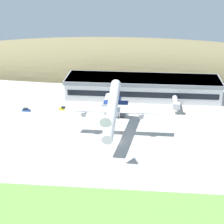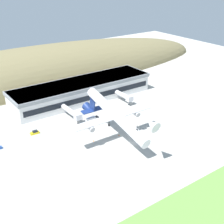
% 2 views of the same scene
% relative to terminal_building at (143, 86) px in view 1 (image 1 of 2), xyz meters
% --- Properties ---
extents(ground_plane, '(369.28, 369.28, 0.00)m').
position_rel_terminal_building_xyz_m(ground_plane, '(-8.27, -54.67, -6.10)').
color(ground_plane, '#ADAAA3').
extents(grass_strip_foreground, '(332.35, 21.20, 0.08)m').
position_rel_terminal_building_xyz_m(grass_strip_foreground, '(-8.27, -99.29, -6.06)').
color(grass_strip_foreground, '#669342').
rests_on(grass_strip_foreground, ground_plane).
extents(hill_backdrop, '(299.40, 60.04, 43.83)m').
position_rel_terminal_building_xyz_m(hill_backdrop, '(-13.21, 47.94, -6.10)').
color(hill_backdrop, olive).
rests_on(hill_backdrop, ground_plane).
extents(terminal_building, '(82.37, 21.86, 10.78)m').
position_rel_terminal_building_xyz_m(terminal_building, '(0.00, 0.00, 0.00)').
color(terminal_building, silver).
rests_on(terminal_building, ground_plane).
extents(jetway_0, '(3.38, 16.69, 5.43)m').
position_rel_terminal_building_xyz_m(jetway_0, '(-17.54, -19.58, -2.11)').
color(jetway_0, silver).
rests_on(jetway_0, ground_plane).
extents(jetway_1, '(3.38, 13.42, 5.43)m').
position_rel_terminal_building_xyz_m(jetway_1, '(16.75, -17.85, -2.11)').
color(jetway_1, silver).
rests_on(jetway_1, ground_plane).
extents(cargo_airplane, '(40.22, 50.39, 15.79)m').
position_rel_terminal_building_xyz_m(cargo_airplane, '(-11.92, -48.03, 5.81)').
color(cargo_airplane, silver).
extents(service_car_0, '(4.28, 2.17, 1.58)m').
position_rel_terminal_building_xyz_m(service_car_0, '(-38.63, -22.40, -5.45)').
color(service_car_0, gold).
rests_on(service_car_0, ground_plane).
extents(service_car_1, '(3.92, 1.79, 1.51)m').
position_rel_terminal_building_xyz_m(service_car_1, '(-56.77, -25.80, -5.48)').
color(service_car_1, '#264C99').
rests_on(service_car_1, ground_plane).
extents(fuel_truck, '(6.76, 2.59, 3.37)m').
position_rel_terminal_building_xyz_m(fuel_truck, '(-11.35, -28.59, -4.50)').
color(fuel_truck, '#333338').
rests_on(fuel_truck, ground_plane).
extents(traffic_cone_0, '(0.52, 0.52, 0.58)m').
position_rel_terminal_building_xyz_m(traffic_cone_0, '(-8.15, -46.21, -5.82)').
color(traffic_cone_0, orange).
rests_on(traffic_cone_0, ground_plane).
extents(traffic_cone_1, '(0.52, 0.52, 0.58)m').
position_rel_terminal_building_xyz_m(traffic_cone_1, '(-20.29, -43.64, -5.82)').
color(traffic_cone_1, orange).
rests_on(traffic_cone_1, ground_plane).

